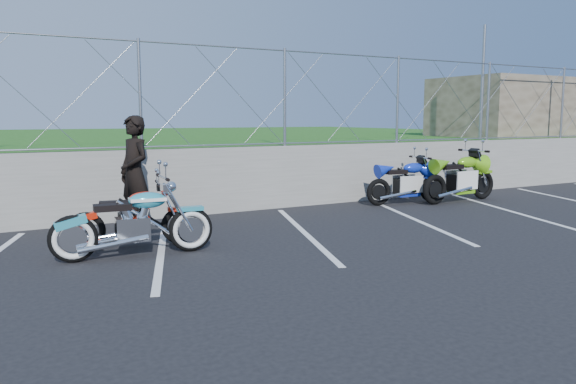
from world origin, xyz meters
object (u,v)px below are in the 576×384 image
cruiser_turquoise (136,225)px  sportbike_blue (407,184)px  sportbike_green (461,180)px  naked_orange (135,220)px  person_standing (135,173)px

cruiser_turquoise → sportbike_blue: (6.39, 1.90, 0.00)m
sportbike_green → cruiser_turquoise: bearing=-171.6°
sportbike_blue → naked_orange: bearing=-163.2°
cruiser_turquoise → sportbike_green: bearing=16.4°
sportbike_blue → sportbike_green: bearing=-10.8°
naked_orange → cruiser_turquoise: bearing=-91.1°
sportbike_blue → person_standing: person_standing is taller
naked_orange → sportbike_blue: bearing=23.3°
cruiser_turquoise → sportbike_green: 7.81m
cruiser_turquoise → sportbike_green: sportbike_green is taller
sportbike_green → person_standing: 7.22m
sportbike_green → sportbike_blue: bearing=161.1°
cruiser_turquoise → naked_orange: cruiser_turquoise is taller
person_standing → cruiser_turquoise: bearing=-28.3°
naked_orange → sportbike_green: sportbike_green is taller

